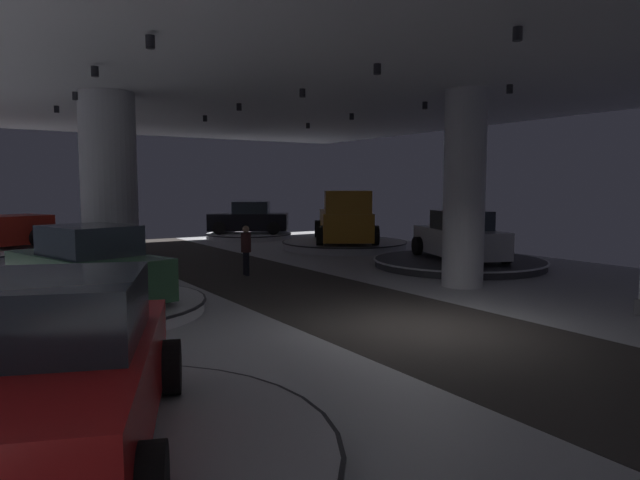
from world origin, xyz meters
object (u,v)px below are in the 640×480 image
column_left (109,189)px  column_right (464,189)px  display_platform_far_right (344,244)px  display_platform_mid_right (459,262)px  display_platform_deep_right (249,236)px  display_platform_near_left (58,467)px  display_car_mid_left (88,268)px  display_platform_mid_left (89,308)px  display_car_deep_right (249,219)px  visitor_walking_near (246,247)px  display_car_mid_right (460,237)px  display_car_near_left (55,376)px  pickup_truck_far_right (345,221)px

column_left → column_right: bearing=-35.5°
display_platform_far_right → display_platform_mid_right: 6.94m
display_platform_deep_right → display_platform_near_left: bearing=-119.7°
column_right → column_left: size_ratio=1.00×
display_platform_mid_right → column_left: bearing=164.3°
display_platform_near_left → display_car_mid_left: display_car_mid_left is taller
display_platform_mid_left → display_car_deep_right: bearing=53.2°
display_car_deep_right → visitor_walking_near: size_ratio=2.84×
display_car_mid_right → visitor_walking_near: display_car_mid_right is taller
display_car_mid_right → column_right: bearing=-135.3°
column_right → column_left: 10.16m
display_platform_near_left → column_left: bearing=75.0°
display_platform_near_left → display_car_mid_right: bearing=30.2°
display_car_near_left → display_platform_mid_left: display_car_near_left is taller
display_car_mid_right → display_platform_near_left: bearing=-149.8°
display_platform_near_left → visitor_walking_near: bearing=56.5°
pickup_truck_far_right → display_platform_mid_left: (-12.27, -7.51, -1.12)m
visitor_walking_near → display_car_deep_right: bearing=63.9°
display_platform_near_left → display_car_deep_right: bearing=60.2°
display_car_deep_right → display_platform_mid_right: 13.84m
display_platform_near_left → display_platform_mid_right: bearing=30.2°
pickup_truck_far_right → display_platform_mid_right: 6.76m
column_right → display_car_deep_right: size_ratio=1.22×
display_car_near_left → visitor_walking_near: bearing=56.5°
pickup_truck_far_right → display_platform_mid_left: pickup_truck_far_right is taller
display_car_mid_right → display_platform_mid_left: bearing=-176.3°
column_left → display_platform_mid_right: size_ratio=0.92×
display_car_deep_right → display_platform_near_left: bearing=-119.8°
display_platform_near_left → display_car_near_left: 0.88m
display_platform_mid_left → display_platform_mid_right: size_ratio=0.85×
display_platform_near_left → display_car_near_left: size_ratio=1.21×
display_car_deep_right → display_platform_deep_right: bearing=147.6°
display_car_deep_right → display_car_mid_left: (-10.90, -14.60, -0.02)m
display_platform_deep_right → visitor_walking_near: bearing=-115.9°
display_platform_near_left → display_car_mid_right: (14.11, 8.20, 0.89)m
pickup_truck_far_right → visitor_walking_near: pickup_truck_far_right is taller
display_car_near_left → display_car_mid_right: display_car_mid_right is taller
column_right → display_platform_mid_left: column_right is taller
column_right → display_car_mid_right: column_right is taller
display_car_near_left → visitor_walking_near: (6.96, 10.50, -0.13)m
column_left → display_platform_deep_right: (9.49, 10.64, -2.58)m
display_platform_deep_right → display_car_mid_left: display_car_mid_left is taller
display_platform_far_right → display_platform_near_left: bearing=-132.9°
display_platform_deep_right → display_car_mid_right: size_ratio=1.01×
display_car_deep_right → display_car_mid_right: (1.55, -13.75, -0.02)m
pickup_truck_far_right → display_platform_mid_right: bearing=-88.2°
display_platform_far_right → display_car_mid_left: (-12.42, -7.81, 0.86)m
display_platform_near_left → visitor_walking_near: visitor_walking_near is taller
display_platform_near_left → display_platform_mid_right: 16.34m
pickup_truck_far_right → display_car_mid_right: 6.70m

